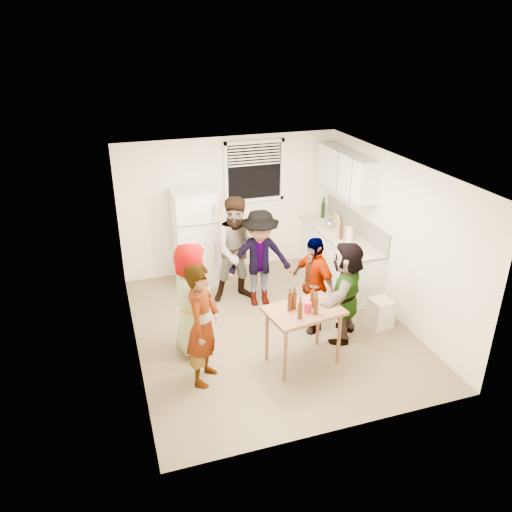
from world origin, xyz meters
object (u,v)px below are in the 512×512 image
object	(u,v)px
serving_table	(302,361)
beer_bottle_table	(315,314)
refrigerator	(195,238)
guest_orange	(342,336)
trash_bin	(381,312)
guest_grey	(195,349)
guest_back_left	(239,298)
kettle	(330,227)
guest_stripe	(206,378)
guest_black	(311,327)
red_cup	(308,311)
beer_bottle_counter	(341,239)
blue_cup	(348,253)
guest_back_right	(260,303)
wine_bottle	(323,217)

from	to	relation	value
serving_table	beer_bottle_table	world-z (taller)	beer_bottle_table
serving_table	beer_bottle_table	size ratio (longest dim) A/B	4.18
refrigerator	guest_orange	bearing A→B (deg)	-54.99
trash_bin	guest_grey	bearing A→B (deg)	174.57
guest_back_left	kettle	bearing A→B (deg)	17.19
kettle	guest_stripe	bearing A→B (deg)	-121.09
guest_stripe	guest_black	xyz separation A→B (m)	(1.82, 0.71, 0.00)
refrigerator	red_cup	distance (m)	3.01
refrigerator	beer_bottle_counter	bearing A→B (deg)	-21.73
blue_cup	red_cup	distance (m)	1.88
serving_table	guest_stripe	size ratio (longest dim) A/B	0.59
kettle	guest_orange	distance (m)	2.32
serving_table	guest_back_right	distance (m)	1.71
guest_back_left	wine_bottle	bearing A→B (deg)	29.93
guest_black	guest_orange	xyz separation A→B (m)	(0.34, -0.37, 0.00)
beer_bottle_table	guest_stripe	world-z (taller)	beer_bottle_table
serving_table	guest_back_left	xyz separation A→B (m)	(-0.33, 1.96, 0.00)
blue_cup	trash_bin	bearing A→B (deg)	-77.94
guest_stripe	kettle	bearing A→B (deg)	-18.62
trash_bin	serving_table	world-z (taller)	trash_bin
serving_table	red_cup	bearing A→B (deg)	-69.70
guest_back_right	guest_black	size ratio (longest dim) A/B	1.09
red_cup	guest_black	xyz separation A→B (m)	(0.45, 0.82, -0.83)
kettle	beer_bottle_table	size ratio (longest dim) A/B	0.92
red_cup	wine_bottle	bearing A→B (deg)	61.92
trash_bin	guest_back_right	bearing A→B (deg)	141.07
red_cup	guest_black	bearing A→B (deg)	61.43
blue_cup	guest_orange	distance (m)	1.38
refrigerator	serving_table	size ratio (longest dim) A/B	1.73
wine_bottle	red_cup	size ratio (longest dim) A/B	2.26
blue_cup	serving_table	distance (m)	2.05
beer_bottle_counter	refrigerator	bearing A→B (deg)	158.27
kettle	serving_table	xyz separation A→B (m)	(-1.52, -2.41, -0.90)
guest_stripe	guest_black	world-z (taller)	guest_stripe
trash_bin	red_cup	size ratio (longest dim) A/B	3.45
serving_table	blue_cup	bearing A→B (deg)	44.86
kettle	guest_black	distance (m)	2.16
refrigerator	trash_bin	size ratio (longest dim) A/B	3.73
serving_table	guest_grey	world-z (taller)	serving_table
kettle	guest_stripe	distance (m)	3.83
beer_bottle_table	guest_orange	size ratio (longest dim) A/B	0.15
refrigerator	trash_bin	xyz separation A→B (m)	(2.37, -2.34, -0.60)
wine_bottle	guest_black	xyz separation A→B (m)	(-1.15, -2.17, -0.90)
beer_bottle_counter	guest_black	bearing A→B (deg)	-131.96
blue_cup	beer_bottle_table	bearing A→B (deg)	-129.90
blue_cup	guest_back_left	distance (m)	1.98
guest_orange	trash_bin	bearing A→B (deg)	136.92
serving_table	beer_bottle_table	bearing A→B (deg)	-55.75
guest_grey	trash_bin	bearing A→B (deg)	-95.63
blue_cup	beer_bottle_table	xyz separation A→B (m)	(-1.21, -1.45, -0.07)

